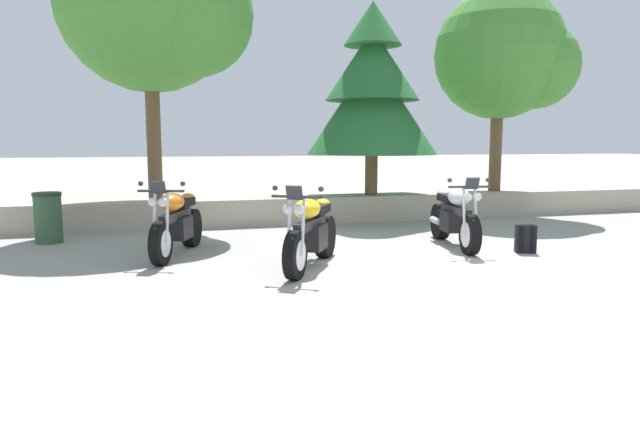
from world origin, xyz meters
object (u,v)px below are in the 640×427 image
at_px(rider_backpack, 526,237).
at_px(leafy_tree_mid_right, 507,57).
at_px(motorcycle_silver_far_right, 455,217).
at_px(motorcycle_orange_near_left, 176,224).
at_px(pine_tree_mid_left, 372,91).
at_px(motorcycle_yellow_centre, 311,232).
at_px(trash_bin, 48,218).
at_px(leafy_tree_far_left, 158,4).

relative_size(rider_backpack, leafy_tree_mid_right, 0.10).
bearing_deg(motorcycle_silver_far_right, motorcycle_orange_near_left, 173.85).
distance_m(rider_backpack, pine_tree_mid_left, 4.96).
xyz_separation_m(motorcycle_orange_near_left, leafy_tree_mid_right, (7.55, 2.97, 3.15)).
bearing_deg(motorcycle_yellow_centre, leafy_tree_mid_right, 36.66).
bearing_deg(motorcycle_yellow_centre, pine_tree_mid_left, 59.64).
bearing_deg(trash_bin, rider_backpack, -22.02).
height_order(leafy_tree_mid_right, trash_bin, leafy_tree_mid_right).
bearing_deg(leafy_tree_mid_right, motorcycle_yellow_centre, -143.34).
bearing_deg(rider_backpack, trash_bin, 157.98).
relative_size(motorcycle_yellow_centre, trash_bin, 2.15).
bearing_deg(trash_bin, leafy_tree_far_left, 31.78).
relative_size(pine_tree_mid_left, trash_bin, 4.78).
bearing_deg(motorcycle_yellow_centre, trash_bin, 141.17).
height_order(motorcycle_yellow_centre, leafy_tree_mid_right, leafy_tree_mid_right).
relative_size(motorcycle_silver_far_right, pine_tree_mid_left, 0.50).
distance_m(motorcycle_silver_far_right, rider_backpack, 1.14).
bearing_deg(trash_bin, leafy_tree_mid_right, 7.54).
bearing_deg(motorcycle_silver_far_right, rider_backpack, -43.91).
distance_m(rider_backpack, trash_bin, 7.84).
height_order(motorcycle_silver_far_right, leafy_tree_far_left, leafy_tree_far_left).
distance_m(leafy_tree_mid_right, trash_bin, 10.21).
xyz_separation_m(motorcycle_silver_far_right, pine_tree_mid_left, (-0.18, 3.37, 2.31)).
xyz_separation_m(rider_backpack, leafy_tree_mid_right, (2.34, 4.21, 3.39)).
bearing_deg(pine_tree_mid_left, rider_backpack, -76.75).
xyz_separation_m(motorcycle_yellow_centre, leafy_tree_mid_right, (5.81, 4.33, 3.15)).
height_order(leafy_tree_far_left, pine_tree_mid_left, leafy_tree_far_left).
distance_m(motorcycle_silver_far_right, leafy_tree_far_left, 6.82).
xyz_separation_m(motorcycle_silver_far_right, leafy_tree_far_left, (-4.54, 3.36, 3.82)).
relative_size(leafy_tree_mid_right, trash_bin, 5.40).
xyz_separation_m(motorcycle_orange_near_left, pine_tree_mid_left, (4.23, 2.90, 2.31)).
distance_m(rider_backpack, leafy_tree_mid_right, 5.89).
bearing_deg(motorcycle_yellow_centre, motorcycle_orange_near_left, 141.82).
distance_m(motorcycle_orange_near_left, trash_bin, 2.67).
bearing_deg(motorcycle_orange_near_left, motorcycle_yellow_centre, -38.18).
height_order(motorcycle_orange_near_left, leafy_tree_mid_right, leafy_tree_mid_right).
bearing_deg(leafy_tree_far_left, pine_tree_mid_left, 0.16).
bearing_deg(pine_tree_mid_left, trash_bin, -169.16).
distance_m(motorcycle_yellow_centre, leafy_tree_far_left, 6.01).
bearing_deg(leafy_tree_mid_right, motorcycle_orange_near_left, -158.55).
xyz_separation_m(leafy_tree_far_left, trash_bin, (-1.93, -1.19, -3.88)).
height_order(motorcycle_silver_far_right, rider_backpack, motorcycle_silver_far_right).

